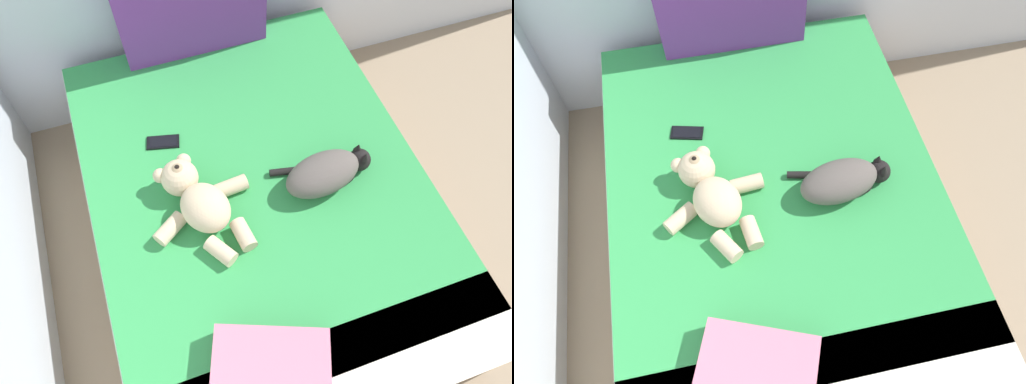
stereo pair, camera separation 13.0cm
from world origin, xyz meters
The scene contains 6 objects.
ground_plane centered at (1.92, 1.89, 0.00)m, with size 9.61×9.61×0.00m, color gray.
bed centered at (1.06, 2.71, 0.25)m, with size 1.49×2.00×0.50m.
cat centered at (1.34, 2.63, 0.57)m, with size 0.44×0.25×0.15m.
teddy_bear centered at (0.79, 2.68, 0.58)m, with size 0.44×0.53×0.17m.
cell_phone centered at (0.72, 3.06, 0.51)m, with size 0.16×0.10×0.01m.
throw_pillow centered at (0.84, 1.96, 0.56)m, with size 0.40×0.28×0.11m, color #D1728C.
Camera 2 is at (0.82, 1.67, 2.26)m, focal length 33.21 mm.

